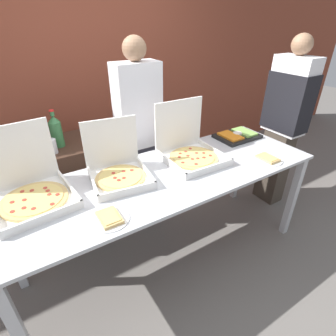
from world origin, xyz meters
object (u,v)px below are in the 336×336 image
at_px(paper_plate_front_center, 110,218).
at_px(person_guest_plaid, 139,136).
at_px(veggie_tray, 237,136).
at_px(pizza_box_near_left, 30,189).
at_px(paper_plate_front_right, 268,159).
at_px(pizza_box_near_right, 190,149).
at_px(soda_can_colored, 29,139).
at_px(soda_can_silver, 53,146).
at_px(soda_bottle, 56,131).
at_px(pizza_box_far_right, 118,169).
at_px(person_server_vest, 285,117).

distance_m(paper_plate_front_center, person_guest_plaid, 1.11).
xyz_separation_m(paper_plate_front_center, veggie_tray, (1.52, 0.49, 0.01)).
bearing_deg(pizza_box_near_left, paper_plate_front_right, -19.89).
height_order(pizza_box_near_right, soda_can_colored, pizza_box_near_right).
bearing_deg(soda_can_silver, pizza_box_near_right, -29.84).
bearing_deg(veggie_tray, soda_bottle, 159.73).
relative_size(soda_can_silver, person_guest_plaid, 0.07).
relative_size(pizza_box_far_right, veggie_tray, 1.14).
distance_m(veggie_tray, person_server_vest, 0.60).
xyz_separation_m(soda_bottle, person_server_vest, (2.14, -0.67, -0.08)).
relative_size(pizza_box_near_left, person_server_vest, 0.29).
relative_size(veggie_tray, soda_bottle, 1.30).
bearing_deg(pizza_box_far_right, paper_plate_front_right, -11.09).
relative_size(paper_plate_front_center, veggie_tray, 0.56).
bearing_deg(person_guest_plaid, soda_can_colored, -18.78).
distance_m(pizza_box_near_right, person_server_vest, 1.24).
relative_size(pizza_box_near_right, soda_can_silver, 3.91).
xyz_separation_m(pizza_box_near_right, person_server_vest, (1.24, 0.01, 0.05)).
bearing_deg(soda_bottle, pizza_box_far_right, -67.09).
distance_m(pizza_box_near_right, paper_plate_front_center, 0.95).
height_order(pizza_box_near_left, soda_can_colored, pizza_box_near_left).
bearing_deg(soda_can_silver, person_server_vest, -13.98).
relative_size(pizza_box_near_right, veggie_tray, 1.16).
bearing_deg(paper_plate_front_right, soda_can_silver, 148.20).
xyz_separation_m(pizza_box_far_right, paper_plate_front_right, (1.17, -0.40, -0.06)).
height_order(soda_can_silver, soda_can_colored, same).
relative_size(pizza_box_near_left, veggie_tray, 1.26).
distance_m(paper_plate_front_center, person_server_vest, 2.14).
relative_size(pizza_box_near_left, soda_bottle, 1.63).
xyz_separation_m(pizza_box_near_right, soda_can_colored, (-1.12, 0.82, 0.05)).
bearing_deg(person_guest_plaid, paper_plate_front_right, 129.94).
bearing_deg(paper_plate_front_center, paper_plate_front_right, 0.35).
xyz_separation_m(pizza_box_near_right, paper_plate_front_center, (-0.86, -0.39, -0.07)).
bearing_deg(person_server_vest, paper_plate_front_center, 100.66).
bearing_deg(soda_can_silver, soda_can_colored, 118.08).
relative_size(person_guest_plaid, person_server_vest, 1.00).
height_order(veggie_tray, soda_bottle, soda_bottle).
bearing_deg(person_guest_plaid, veggie_tray, 154.39).
bearing_deg(soda_can_colored, pizza_box_far_right, -58.82).
height_order(soda_can_colored, person_server_vest, person_server_vest).
relative_size(paper_plate_front_center, person_guest_plaid, 0.13).
xyz_separation_m(person_guest_plaid, person_server_vest, (1.45, -0.51, 0.07)).
height_order(paper_plate_front_right, person_server_vest, person_server_vest).
bearing_deg(paper_plate_front_center, veggie_tray, 17.72).
height_order(paper_plate_front_center, veggie_tray, veggie_tray).
distance_m(pizza_box_near_left, soda_bottle, 0.69).
relative_size(pizza_box_near_right, paper_plate_front_center, 2.06).
bearing_deg(pizza_box_far_right, paper_plate_front_center, -111.48).
distance_m(pizza_box_near_right, person_guest_plaid, 0.56).
bearing_deg(pizza_box_far_right, soda_can_colored, 129.07).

